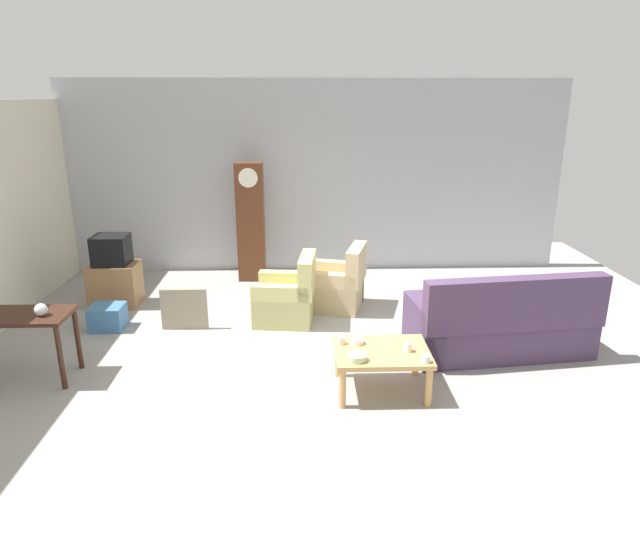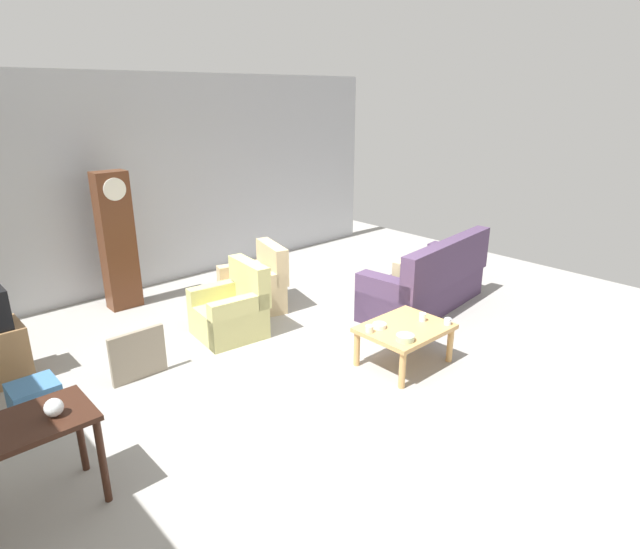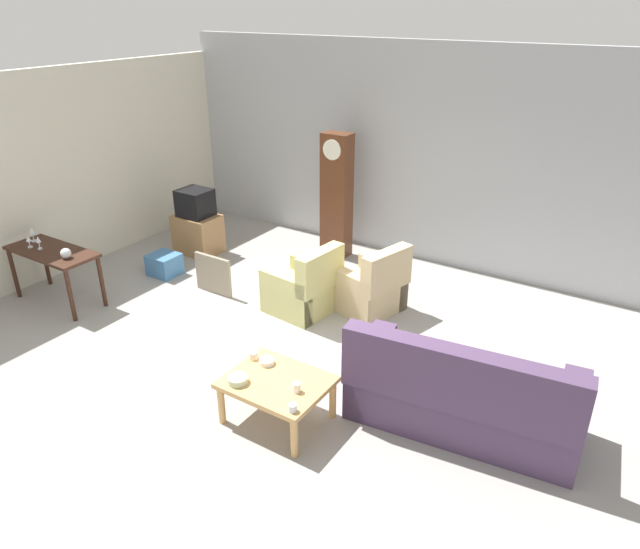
{
  "view_description": "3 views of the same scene",
  "coord_description": "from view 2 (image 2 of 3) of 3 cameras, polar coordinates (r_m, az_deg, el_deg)",
  "views": [
    {
      "loc": [
        -0.24,
        -6.01,
        2.94
      ],
      "look_at": [
        -0.03,
        0.21,
        0.94
      ],
      "focal_mm": 31.53,
      "sensor_mm": 36.0,
      "label": 1
    },
    {
      "loc": [
        -3.7,
        -4.1,
        2.91
      ],
      "look_at": [
        0.21,
        0.19,
        0.89
      ],
      "focal_mm": 29.44,
      "sensor_mm": 36.0,
      "label": 2
    },
    {
      "loc": [
        3.33,
        -4.36,
        3.69
      ],
      "look_at": [
        0.31,
        0.33,
        1.03
      ],
      "focal_mm": 32.48,
      "sensor_mm": 36.0,
      "label": 3
    }
  ],
  "objects": [
    {
      "name": "ground_plane",
      "position": [
        6.24,
        -0.25,
        -8.59
      ],
      "size": [
        10.4,
        10.4,
        0.0
      ],
      "primitive_type": "plane",
      "color": "#999691"
    },
    {
      "name": "garage_door_wall",
      "position": [
        8.64,
        -16.73,
        9.68
      ],
      "size": [
        8.4,
        0.16,
        3.2
      ],
      "primitive_type": "cube",
      "color": "#ADAFB5",
      "rests_on": "ground_plane"
    },
    {
      "name": "couch_floral",
      "position": [
        7.54,
        11.57,
        -1.04
      ],
      "size": [
        2.19,
        1.12,
        1.04
      ],
      "color": "#4C3856",
      "rests_on": "ground_plane"
    },
    {
      "name": "armchair_olive_near",
      "position": [
        6.68,
        -9.56,
        -4.04
      ],
      "size": [
        0.87,
        0.84,
        0.92
      ],
      "color": "#CCC67A",
      "rests_on": "ground_plane"
    },
    {
      "name": "armchair_olive_far",
      "position": [
        7.41,
        -7.07,
        -1.52
      ],
      "size": [
        0.96,
        0.94,
        0.92
      ],
      "color": "#CEB485",
      "rests_on": "ground_plane"
    },
    {
      "name": "coffee_table_wood",
      "position": [
        5.94,
        9.19,
        -6.14
      ],
      "size": [
        0.96,
        0.76,
        0.46
      ],
      "color": "tan",
      "rests_on": "ground_plane"
    },
    {
      "name": "grandfather_clock",
      "position": [
        7.77,
        -21.18,
        3.4
      ],
      "size": [
        0.44,
        0.3,
        1.93
      ],
      "color": "#562D19",
      "rests_on": "ground_plane"
    },
    {
      "name": "framed_picture_leaning",
      "position": [
        5.94,
        -19.16,
        -8.29
      ],
      "size": [
        0.6,
        0.05,
        0.55
      ],
      "primitive_type": "cube",
      "color": "gray",
      "rests_on": "ground_plane"
    },
    {
      "name": "storage_box_blue",
      "position": [
        5.79,
        -28.58,
        -11.76
      ],
      "size": [
        0.42,
        0.38,
        0.32
      ],
      "primitive_type": "cube",
      "color": "teal",
      "rests_on": "ground_plane"
    },
    {
      "name": "glass_dome_cloche",
      "position": [
        4.23,
        -26.96,
        -12.76
      ],
      "size": [
        0.13,
        0.13,
        0.13
      ],
      "primitive_type": "sphere",
      "color": "silver",
      "rests_on": "console_table_dark"
    },
    {
      "name": "cup_white_porcelain",
      "position": [
        6.06,
        11.09,
        -4.56
      ],
      "size": [
        0.08,
        0.08,
        0.09
      ],
      "primitive_type": "cylinder",
      "color": "white",
      "rests_on": "coffee_table_wood"
    },
    {
      "name": "cup_blue_rimmed",
      "position": [
        6.04,
        13.72,
        -4.97
      ],
      "size": [
        0.08,
        0.08,
        0.07
      ],
      "primitive_type": "cylinder",
      "color": "silver",
      "rests_on": "coffee_table_wood"
    },
    {
      "name": "cup_cream_tall",
      "position": [
        5.71,
        5.39,
        -5.91
      ],
      "size": [
        0.09,
        0.09,
        0.08
      ],
      "primitive_type": "cylinder",
      "color": "beige",
      "rests_on": "coffee_table_wood"
    },
    {
      "name": "bowl_white_stacked",
      "position": [
        5.83,
        6.48,
        -5.55
      ],
      "size": [
        0.15,
        0.15,
        0.05
      ],
      "primitive_type": "cylinder",
      "color": "white",
      "rests_on": "coffee_table_wood"
    },
    {
      "name": "bowl_shallow_green",
      "position": [
        5.57,
        9.25,
        -6.8
      ],
      "size": [
        0.19,
        0.19,
        0.06
      ],
      "primitive_type": "cylinder",
      "color": "#B2C69E",
      "rests_on": "coffee_table_wood"
    }
  ]
}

